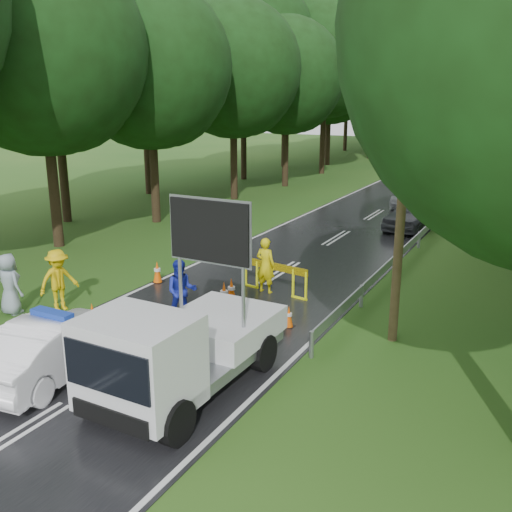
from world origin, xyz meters
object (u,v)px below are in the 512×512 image
Objects in this scene: police_sedan at (55,346)px; officer at (266,265)px; work_truck at (178,349)px; queue_car_third at (447,181)px; queue_car_second at (414,194)px; civilian at (182,291)px; queue_car_first at (413,213)px; queue_car_fourth at (456,165)px; barrier at (275,270)px.

police_sedan is 2.42× the size of officer.
work_truck is at bearing -178.46° from police_sedan.
queue_car_third is (1.61, 23.82, -0.18)m from officer.
work_truck reaches higher than queue_car_second.
civilian is (-2.40, 3.57, -0.20)m from work_truck.
officer reaches higher than queue_car_third.
queue_car_second is (-0.61, 24.74, -0.42)m from work_truck.
queue_car_first is 0.95× the size of queue_car_second.
queue_car_first reaches higher than queue_car_second.
queue_car_fourth is at bearing 92.57° from work_truck.
queue_car_first is at bearing -87.96° from queue_car_third.
officer is 12.01m from queue_car_first.
queue_car_third reaches higher than queue_car_second.
queue_car_second is (-1.31, 6.00, -0.08)m from queue_car_first.
police_sedan is 7.72m from barrier.
barrier is 17.78m from queue_car_second.
queue_car_second is at bearing 109.03° from queue_car_first.
officer is at bearing -88.28° from queue_car_fourth.
police_sedan reaches higher than queue_car_fourth.
queue_car_second is at bearing 98.13° from barrier.
barrier is at bearing -92.00° from queue_car_first.
barrier is 0.52× the size of queue_car_second.
civilian reaches higher than queue_car_first.
barrier is at bearing 34.63° from civilian.
queue_car_second is 1.19× the size of queue_car_fourth.
queue_car_third is at bearing -81.71° from queue_car_fourth.
queue_car_fourth is at bearing -100.49° from police_sedan.
barrier is at bearing -93.49° from queue_car_third.
queue_car_fourth is at bearing 90.56° from queue_car_second.
queue_car_third is 1.34× the size of queue_car_fourth.
queue_car_third is at bearing -89.23° from officer.
officer is 23.88m from queue_car_third.
barrier is (-1.10, 6.97, -0.32)m from work_truck.
work_truck is 7.06m from officer.
queue_car_first is at bearing -78.26° from queue_car_second.
queue_car_third is 11.42m from queue_car_fourth.
civilian reaches higher than queue_car_third.
work_truck is 1.30× the size of queue_car_fourth.
civilian is 38.56m from queue_car_fourth.
work_truck is 7.06m from barrier.
queue_car_first is 6.14m from queue_car_second.
police_sedan is 1.12× the size of queue_car_fourth.
queue_car_first is (3.78, 19.23, 0.05)m from police_sedan.
civilian is (0.68, 4.07, 0.19)m from police_sedan.
police_sedan is 0.87× the size of work_truck.
work_truck is 4.31m from civilian.
queue_car_fourth is at bearing 95.49° from queue_car_third.
queue_car_fourth is (0.44, 35.19, -0.27)m from officer.
queue_car_fourth is (-0.97, 42.10, -0.45)m from work_truck.
civilian is 0.38× the size of queue_car_second.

